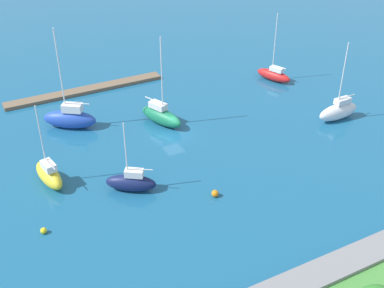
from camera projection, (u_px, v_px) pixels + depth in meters
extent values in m
plane|color=#19567F|center=(173.00, 134.00, 66.92)|extent=(160.00, 160.00, 0.00)
cube|color=brown|center=(86.00, 90.00, 78.01)|extent=(25.34, 2.19, 0.54)
cube|color=gray|center=(316.00, 278.00, 44.03)|extent=(58.66, 2.90, 1.39)
ellipsoid|color=#2347B2|center=(70.00, 119.00, 67.82)|extent=(7.55, 6.25, 2.57)
cube|color=silver|center=(72.00, 108.00, 66.78)|extent=(3.05, 2.73, 1.11)
cylinder|color=silver|center=(60.00, 71.00, 64.07)|extent=(0.18, 0.18, 11.74)
cylinder|color=silver|center=(77.00, 103.00, 66.33)|extent=(2.91, 2.06, 0.14)
ellipsoid|color=#19724C|center=(161.00, 117.00, 68.75)|extent=(4.73, 7.45, 2.29)
cube|color=silver|center=(158.00, 106.00, 68.23)|extent=(2.18, 2.88, 0.85)
cylinder|color=silver|center=(162.00, 75.00, 65.14)|extent=(0.17, 0.17, 10.60)
cylinder|color=silver|center=(154.00, 100.00, 68.35)|extent=(1.42, 3.19, 0.14)
ellipsoid|color=red|center=(274.00, 75.00, 81.36)|extent=(4.03, 6.49, 1.78)
cube|color=silver|center=(277.00, 69.00, 80.43)|extent=(1.86, 2.50, 0.72)
cylinder|color=silver|center=(275.00, 42.00, 78.54)|extent=(0.15, 0.15, 9.53)
cylinder|color=silver|center=(279.00, 67.00, 79.91)|extent=(1.05, 2.37, 0.12)
ellipsoid|color=white|center=(338.00, 112.00, 69.88)|extent=(6.67, 2.01, 2.40)
cube|color=silver|center=(343.00, 101.00, 69.24)|extent=(2.41, 1.19, 0.80)
cylinder|color=silver|center=(343.00, 75.00, 66.67)|extent=(0.16, 0.16, 9.22)
cylinder|color=silver|center=(347.00, 96.00, 69.20)|extent=(2.98, 0.16, 0.13)
ellipsoid|color=yellow|center=(49.00, 175.00, 56.77)|extent=(2.95, 6.10, 2.28)
cube|color=silver|center=(49.00, 166.00, 55.62)|extent=(1.53, 2.28, 0.88)
cylinder|color=silver|center=(41.00, 137.00, 54.29)|extent=(0.14, 0.14, 7.83)
cylinder|color=silver|center=(50.00, 164.00, 54.89)|extent=(0.59, 2.74, 0.11)
ellipsoid|color=#141E4C|center=(131.00, 183.00, 55.72)|extent=(5.88, 4.76, 2.01)
cube|color=silver|center=(134.00, 173.00, 54.93)|extent=(2.36, 2.08, 0.84)
cylinder|color=silver|center=(126.00, 150.00, 53.41)|extent=(0.14, 0.14, 6.83)
cylinder|color=silver|center=(140.00, 169.00, 54.56)|extent=(2.49, 1.70, 0.11)
sphere|color=yellow|center=(44.00, 231.00, 49.93)|extent=(0.66, 0.66, 0.66)
sphere|color=orange|center=(215.00, 193.00, 55.04)|extent=(0.82, 0.82, 0.82)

